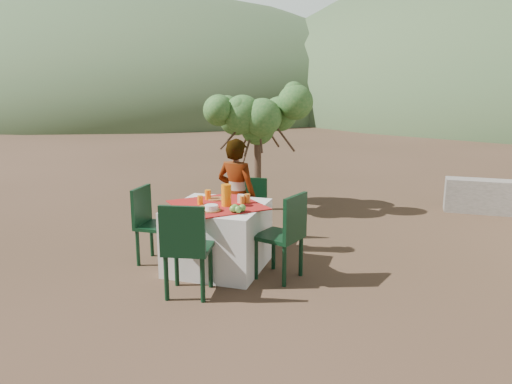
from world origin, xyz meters
TOP-DOWN VIEW (x-y plane):
  - ground at (0.00, 0.00)m, footprint 160.00×160.00m
  - table at (-0.38, -0.17)m, footprint 1.30×1.30m
  - chair_far at (-0.32, 0.91)m, footprint 0.42×0.42m
  - chair_near at (-0.38, -1.02)m, footprint 0.53×0.53m
  - chair_left at (-1.21, -0.22)m, footprint 0.43×0.43m
  - chair_right at (0.45, -0.28)m, footprint 0.56×0.56m
  - person at (-0.37, 0.46)m, footprint 0.58×0.44m
  - shrub_tree at (-0.65, 2.56)m, footprint 1.56×1.53m
  - hill_near_left at (-18.00, 30.00)m, footprint 40.00×40.00m
  - hill_far_center at (-4.00, 52.00)m, footprint 60.00×60.00m
  - plate_far at (-0.48, 0.05)m, footprint 0.21×0.21m
  - plate_near at (-0.41, -0.34)m, footprint 0.22×0.22m
  - glass_far at (-0.57, 0.02)m, footprint 0.07×0.07m
  - glass_near at (-0.56, -0.23)m, footprint 0.06×0.06m
  - juice_pitcher at (-0.26, -0.20)m, footprint 0.11×0.11m
  - bowl_plate at (-0.34, -0.46)m, footprint 0.21×0.21m
  - white_bowl at (-0.34, -0.46)m, footprint 0.15×0.15m
  - jar_left at (-0.12, -0.05)m, footprint 0.06×0.06m
  - jar_right at (-0.07, 0.00)m, footprint 0.07×0.07m
  - napkin_holder at (-0.14, -0.02)m, footprint 0.08×0.05m
  - fruit_cluster at (-0.05, -0.42)m, footprint 0.16×0.15m

SIDE VIEW (x-z plane):
  - ground at x=0.00m, z-range 0.00..0.00m
  - hill_near_left at x=-18.00m, z-range -8.00..8.00m
  - hill_far_center at x=-4.00m, z-range -12.00..12.00m
  - table at x=-0.38m, z-range 0.00..0.76m
  - chair_far at x=-0.32m, z-range 0.05..0.90m
  - chair_left at x=-1.21m, z-range 0.05..0.96m
  - chair_right at x=0.45m, z-range 0.05..1.02m
  - chair_near at x=-0.38m, z-range 0.05..1.04m
  - person at x=-0.37m, z-range 0.00..1.45m
  - bowl_plate at x=-0.34m, z-range 0.76..0.77m
  - plate_far at x=-0.48m, z-range 0.76..0.78m
  - plate_near at x=-0.41m, z-range 0.76..0.78m
  - white_bowl at x=-0.34m, z-range 0.77..0.83m
  - fruit_cluster at x=-0.05m, z-range 0.76..0.84m
  - jar_left at x=-0.12m, z-range 0.76..0.85m
  - napkin_holder at x=-0.14m, z-range 0.76..0.86m
  - glass_near at x=-0.56m, z-range 0.76..0.86m
  - jar_right at x=-0.07m, z-range 0.76..0.87m
  - glass_far at x=-0.57m, z-range 0.76..0.88m
  - juice_pitcher at x=-0.26m, z-range 0.76..1.01m
  - shrub_tree at x=-0.65m, z-range 0.53..2.37m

